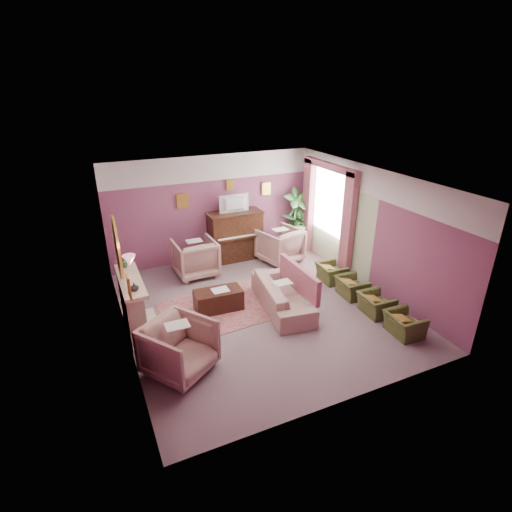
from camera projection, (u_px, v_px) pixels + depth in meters
name	position (u px, v px, depth m)	size (l,w,h in m)	color
floor	(260.00, 308.00, 8.61)	(5.50, 6.00, 0.01)	slate
ceiling	(261.00, 180.00, 7.48)	(5.50, 6.00, 0.01)	white
wall_back	(213.00, 209.00, 10.54)	(5.50, 0.02, 2.80)	#673962
wall_front	(352.00, 324.00, 5.54)	(5.50, 0.02, 2.80)	#673962
wall_left	(119.00, 273.00, 7.00)	(0.02, 6.00, 2.80)	#673962
wall_right	(370.00, 229.00, 9.08)	(0.02, 6.00, 2.80)	#673962
picture_rail_band	(211.00, 168.00, 10.10)	(5.50, 0.01, 0.65)	silver
stripe_panel	(335.00, 225.00, 10.29)	(0.01, 3.00, 2.15)	#AFBD93
fireplace_surround	(132.00, 308.00, 7.57)	(0.30, 1.40, 1.10)	beige
fireplace_inset	(139.00, 313.00, 7.67)	(0.18, 0.72, 0.68)	black
fire_ember	(142.00, 321.00, 7.76)	(0.06, 0.54, 0.10)	#FF4619
mantel_shelf	(130.00, 281.00, 7.35)	(0.40, 1.55, 0.07)	beige
hearth	(146.00, 329.00, 7.87)	(0.55, 1.50, 0.02)	beige
mirror_frame	(117.00, 248.00, 7.03)	(0.04, 0.72, 1.20)	gold
mirror_glass	(119.00, 248.00, 7.04)	(0.01, 0.60, 1.06)	silver
sconce_shade	(129.00, 260.00, 6.11)	(0.20, 0.20, 0.16)	pink
piano	(235.00, 236.00, 10.77)	(1.40, 0.60, 1.30)	#361B10
piano_keyshelf	(240.00, 238.00, 10.45)	(1.30, 0.12, 0.06)	#361B10
piano_keys	(240.00, 237.00, 10.43)	(1.20, 0.08, 0.02)	white
piano_top	(235.00, 213.00, 10.50)	(1.45, 0.65, 0.04)	#361B10
television	(235.00, 203.00, 10.34)	(0.80, 0.12, 0.48)	black
print_back_left	(182.00, 201.00, 10.08)	(0.30, 0.03, 0.38)	gold
print_back_right	(266.00, 189.00, 10.94)	(0.26, 0.03, 0.34)	gold
print_back_mid	(230.00, 185.00, 10.46)	(0.22, 0.03, 0.26)	gold
print_left_wall	(129.00, 286.00, 5.89)	(0.03, 0.28, 0.36)	gold
window_blind	(330.00, 200.00, 10.24)	(0.03, 1.40, 1.80)	white
curtain_left	(348.00, 226.00, 9.60)	(0.16, 0.34, 2.60)	#9D4E5D
curtain_right	(308.00, 206.00, 11.13)	(0.16, 0.34, 2.60)	#9D4E5D
pelmet	(330.00, 166.00, 9.86)	(0.16, 2.20, 0.16)	#9D4E5D
mantel_plant	(125.00, 261.00, 7.75)	(0.16, 0.16, 0.28)	#3C8139
mantel_vase	(134.00, 287.00, 6.90)	(0.16, 0.16, 0.16)	silver
area_rug	(223.00, 308.00, 8.60)	(2.50, 1.80, 0.01)	#955252
coffee_table	(218.00, 300.00, 8.49)	(1.00, 0.50, 0.45)	black
table_paper	(220.00, 290.00, 8.41)	(0.35, 0.28, 0.01)	silver
sofa	(282.00, 290.00, 8.49)	(0.69, 2.08, 0.84)	tan
sofa_throw	(299.00, 279.00, 8.57)	(0.10, 1.57, 0.58)	#9D4E5D
floral_armchair_left	(195.00, 256.00, 9.90)	(0.99, 0.99, 1.03)	tan
floral_armchair_right	(280.00, 244.00, 10.65)	(0.99, 0.99, 1.03)	tan
floral_armchair_front	(179.00, 346.00, 6.54)	(0.99, 0.99, 1.03)	tan
olive_chair_a	(404.00, 321.00, 7.62)	(0.48, 0.68, 0.59)	#444C22
olive_chair_b	(376.00, 301.00, 8.30)	(0.48, 0.68, 0.59)	#444C22
olive_chair_c	(352.00, 284.00, 8.99)	(0.48, 0.68, 0.59)	#444C22
olive_chair_d	(331.00, 270.00, 9.67)	(0.48, 0.68, 0.59)	#444C22
side_table	(297.00, 237.00, 11.55)	(0.52, 0.52, 0.70)	silver
side_plant_big	(298.00, 220.00, 11.34)	(0.30, 0.30, 0.34)	#3C8139
side_plant_small	(303.00, 222.00, 11.31)	(0.16, 0.16, 0.28)	#3C8139
palm_pot	(295.00, 243.00, 11.64)	(0.34, 0.34, 0.34)	#9B5B3B
palm_plant	(296.00, 213.00, 11.28)	(0.76, 0.76, 1.44)	#3C8139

